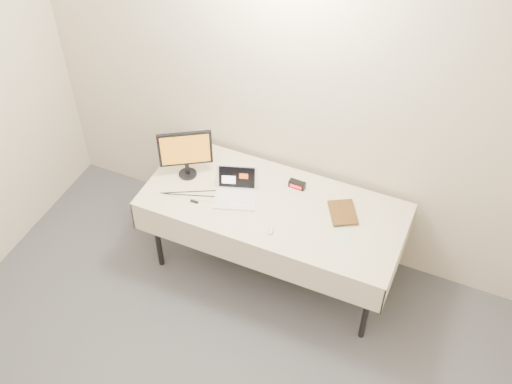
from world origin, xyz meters
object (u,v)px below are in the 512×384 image
at_px(table, 273,210).
at_px(laptop, 236,190).
at_px(monitor, 185,151).
at_px(book, 331,203).

height_order(table, laptop, laptop).
relative_size(monitor, book, 1.67).
distance_m(table, laptop, 0.30).
height_order(laptop, book, book).
bearing_deg(monitor, table, -33.79).
bearing_deg(monitor, book, -29.85).
distance_m(laptop, book, 0.69).
height_order(monitor, book, monitor).
bearing_deg(monitor, laptop, -38.49).
height_order(laptop, monitor, monitor).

